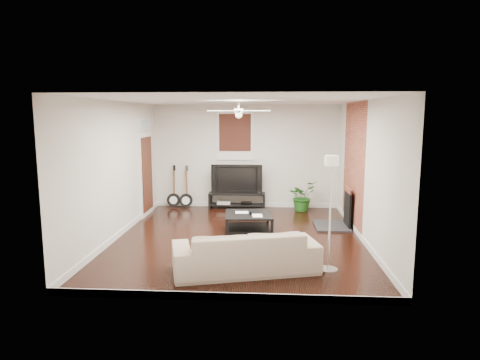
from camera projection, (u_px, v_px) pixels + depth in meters
The scene contains 14 objects.
room at pixel (239, 171), 8.46m from camera, with size 5.01×6.01×2.81m.
brick_accent at pixel (353, 166), 9.29m from camera, with size 0.02×2.20×2.80m, color brown.
fireplace at pixel (339, 207), 9.45m from camera, with size 0.80×1.10×0.92m, color black.
window_back at pixel (235, 136), 11.32m from camera, with size 1.00×0.06×1.30m, color black.
door_left at pixel (146, 166), 10.51m from camera, with size 0.08×1.00×2.50m, color white.
tv_stand at pixel (237, 201), 11.39m from camera, with size 1.53×0.41×0.43m, color black.
tv at pixel (237, 178), 11.32m from camera, with size 1.37×0.18×0.79m, color black.
coffee_table at pixel (248, 223), 9.04m from camera, with size 0.99×0.99×0.41m, color black.
sofa at pixel (245, 251), 6.77m from camera, with size 2.32×0.91×0.68m, color tan.
floor_lamp at pixel (330, 214), 6.69m from camera, with size 0.31×0.31×1.90m, color silver, non-canonical shape.
potted_plant at pixel (302, 196), 11.04m from camera, with size 0.72×0.62×0.80m, color #1F5C1A.
guitar_left at pixel (173, 186), 11.42m from camera, with size 0.36×0.26×1.18m, color black, non-canonical shape.
guitar_right at pixel (186, 187), 11.37m from camera, with size 0.36×0.26×1.18m, color black, non-canonical shape.
ceiling_fan at pixel (239, 111), 8.27m from camera, with size 1.24×1.24×0.32m, color white, non-canonical shape.
Camera 1 is at (0.56, -8.37, 2.51)m, focal length 31.33 mm.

